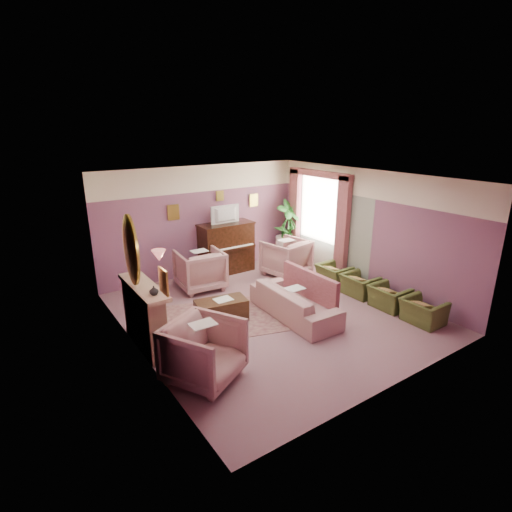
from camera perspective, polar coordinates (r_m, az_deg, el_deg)
floor at (r=8.42m, az=2.16°, el=-8.16°), size 5.50×6.00×0.01m
ceiling at (r=7.60m, az=2.41°, el=11.11°), size 5.50×6.00×0.01m
wall_back at (r=10.38m, az=-7.62°, el=5.02°), size 5.50×0.02×2.80m
wall_front at (r=5.92m, az=19.85°, el=-6.19°), size 5.50×0.02×2.80m
wall_left at (r=6.73m, az=-16.98°, el=-2.95°), size 0.02×6.00×2.80m
wall_right at (r=9.73m, az=15.46°, el=3.63°), size 0.02×6.00×2.80m
picture_rail_band at (r=10.19m, az=-7.85°, el=10.91°), size 5.50×0.01×0.65m
stripe_panel at (r=10.66m, az=10.00°, el=3.44°), size 0.01×3.00×2.15m
fireplace_surround at (r=7.28m, az=-15.65°, el=-8.49°), size 0.30×1.40×1.10m
fireplace_inset at (r=7.37m, az=-14.81°, el=-9.36°), size 0.18×0.72×0.68m
fire_ember at (r=7.47m, az=-14.41°, el=-10.52°), size 0.06×0.54×0.10m
mantel_shelf at (r=7.06m, az=-15.81°, el=-4.29°), size 0.40×1.55×0.07m
hearth at (r=7.58m, az=-13.85°, el=-11.80°), size 0.55×1.50×0.02m
mirror_frame at (r=6.80m, az=-17.41°, el=0.80°), size 0.04×0.72×1.20m
mirror_glass at (r=6.80m, az=-17.21°, el=0.83°), size 0.01×0.60×1.06m
sconce_shade at (r=5.81m, az=-13.71°, el=0.09°), size 0.20×0.20×0.16m
piano at (r=10.53m, az=-4.24°, el=1.09°), size 1.40×0.60×1.30m
piano_keyshelf at (r=10.22m, az=-3.26°, el=0.99°), size 1.30×0.12×0.06m
piano_keys at (r=10.21m, az=-3.26°, el=1.21°), size 1.20×0.08×0.02m
piano_top at (r=10.36m, az=-4.32°, el=4.59°), size 1.45×0.65×0.04m
television at (r=10.25m, az=-4.22°, el=6.11°), size 0.80×0.12×0.48m
print_back_left at (r=9.96m, az=-11.72°, el=6.13°), size 0.30×0.03×0.38m
print_back_right at (r=11.03m, az=-0.35°, el=7.97°), size 0.26×0.03×0.34m
print_back_mid at (r=10.46m, az=-5.19°, el=8.56°), size 0.22×0.03×0.26m
print_left_wall at (r=5.56m, az=-13.08°, el=-3.55°), size 0.03×0.28×0.36m
window_blind at (r=10.67m, az=9.11°, el=6.96°), size 0.03×1.40×1.80m
curtain_left at (r=10.07m, az=12.23°, el=3.76°), size 0.16×0.34×2.60m
curtain_right at (r=11.37m, az=5.55°, el=5.73°), size 0.16×0.34×2.60m
pelmet at (r=10.49m, az=9.02°, el=11.53°), size 0.16×2.20×0.16m
mantel_plant at (r=7.49m, az=-17.22°, el=-1.70°), size 0.16×0.16×0.28m
mantel_vase at (r=6.58m, az=-14.38°, el=-4.80°), size 0.16×0.16×0.16m
area_rug at (r=8.25m, az=-4.34°, el=-8.75°), size 2.92×2.45×0.01m
coffee_table at (r=8.04m, az=-4.98°, el=-7.77°), size 1.07×0.67×0.45m
table_paper at (r=7.96m, az=-4.71°, el=-6.19°), size 0.35×0.28×0.01m
sofa at (r=8.16m, az=5.51°, el=-5.80°), size 0.71×2.13×0.86m
sofa_throw at (r=8.33m, az=7.67°, el=-4.08°), size 0.11×1.62×0.59m
floral_armchair_left at (r=9.54m, az=-8.01°, el=-1.64°), size 1.01×1.01×1.06m
floral_armchair_right at (r=10.34m, az=4.31°, el=0.06°), size 1.01×1.01×1.06m
floral_armchair_front at (r=6.23m, az=-7.45°, el=-12.98°), size 1.01×1.01×1.06m
olive_chair_a at (r=8.55m, az=22.82°, el=-6.82°), size 0.53×0.76×0.66m
olive_chair_b at (r=8.96m, az=18.48°, el=-5.15°), size 0.53×0.76×0.66m
olive_chair_c at (r=9.43m, az=14.58°, el=-3.60°), size 0.53×0.76×0.66m
olive_chair_d at (r=9.95m, az=11.07°, el=-2.20°), size 0.53×0.76×0.66m
side_table at (r=11.58m, az=4.09°, el=1.13°), size 0.52×0.52×0.70m
side_plant_big at (r=11.44m, az=4.15°, el=3.62°), size 0.30×0.30×0.34m
side_plant_small at (r=11.44m, az=4.93°, el=3.45°), size 0.16×0.16×0.28m
palm_pot at (r=11.53m, az=4.60°, el=0.11°), size 0.34×0.34×0.34m
palm_plant at (r=11.29m, az=4.71°, el=4.41°), size 0.76×0.76×1.44m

